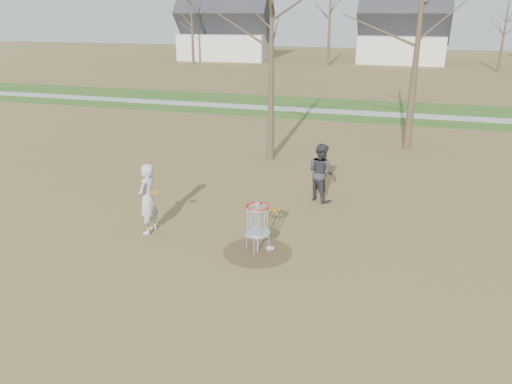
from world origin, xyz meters
TOP-DOWN VIEW (x-y plane):
  - ground at (0.00, 0.00)m, footprint 160.00×160.00m
  - green_band at (0.00, 21.00)m, footprint 160.00×8.00m
  - footpath at (0.00, 20.00)m, footprint 160.00×1.50m
  - dirt_circle at (0.00, 0.00)m, footprint 1.80×1.80m
  - player_standing at (-3.30, 0.34)m, footprint 0.49×0.74m
  - player_throwing at (0.86, 4.30)m, footprint 1.18×1.13m
  - disc_grounded at (0.26, 0.30)m, footprint 0.22×0.22m
  - discs_in_play at (-1.35, 0.77)m, footprint 3.36×1.28m
  - disc_golf_basket at (0.00, 0.00)m, footprint 0.64×0.64m
  - bare_trees at (1.78, 35.79)m, footprint 52.62×44.98m
  - houses_row at (4.32, 52.56)m, footprint 56.51×10.01m

SIDE VIEW (x-z plane):
  - ground at x=0.00m, z-range 0.00..0.00m
  - green_band at x=0.00m, z-range 0.00..0.01m
  - dirt_circle at x=0.00m, z-range 0.00..0.01m
  - footpath at x=0.00m, z-range 0.01..0.02m
  - disc_grounded at x=0.26m, z-range 0.01..0.03m
  - disc_golf_basket at x=0.00m, z-range 0.24..1.59m
  - player_throwing at x=0.86m, z-range 0.00..1.92m
  - discs_in_play at x=-1.35m, z-range 0.68..1.28m
  - player_standing at x=-3.30m, z-range 0.00..2.01m
  - houses_row at x=4.32m, z-range -0.11..7.15m
  - bare_trees at x=1.78m, z-range 0.85..9.85m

